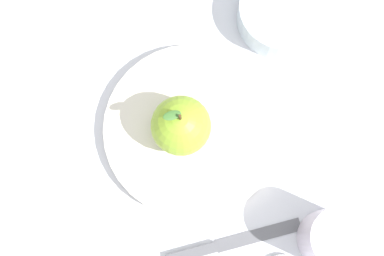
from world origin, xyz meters
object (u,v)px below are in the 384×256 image
Objects in this scene: knife at (221,245)px; side_bowl at (282,12)px; apple at (181,126)px; dinner_plate at (192,129)px; cup at (334,238)px.

side_bowl is at bearing -96.83° from knife.
apple is 0.23m from side_bowl.
apple is 0.17m from knife.
apple is at bearing -61.88° from knife.
cup is (-0.20, 0.12, 0.03)m from dinner_plate.
apple is at bearing 59.11° from side_bowl.
side_bowl is (-0.11, -0.19, 0.01)m from dinner_plate.
dinner_plate is 0.17m from knife.
side_bowl reaches higher than dinner_plate.
cup reaches higher than knife.
cup is 0.46× the size of knife.
side_bowl is 1.54× the size of cup.
dinner_plate is at bearing -67.35° from knife.
knife is (-0.08, 0.15, -0.06)m from apple.
side_bowl reaches higher than knife.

